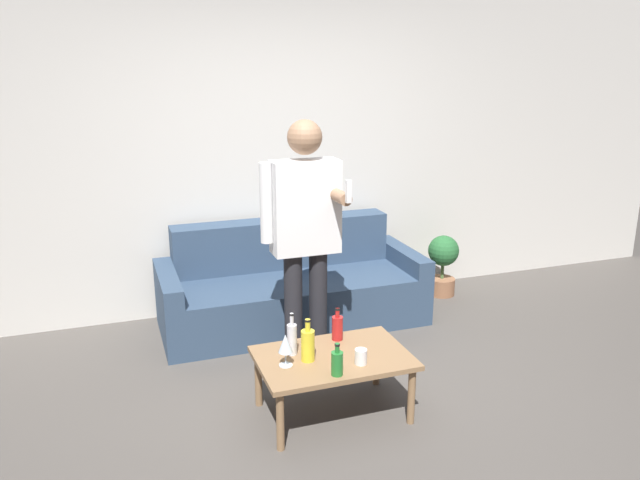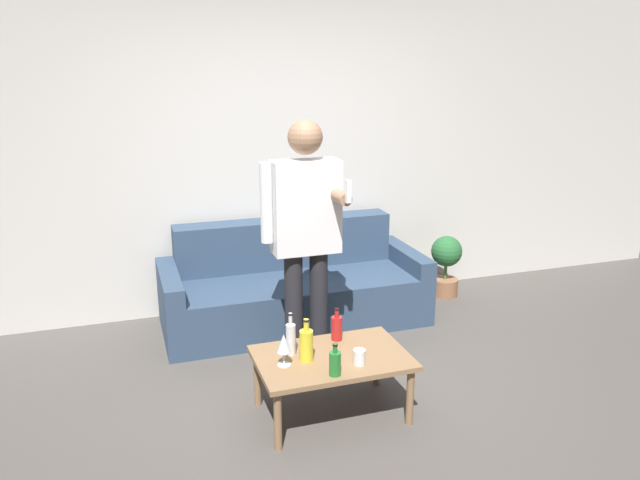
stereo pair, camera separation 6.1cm
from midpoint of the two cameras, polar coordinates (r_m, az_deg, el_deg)
name	(u,v)px [view 2 (the right image)]	position (r m, az deg, el deg)	size (l,w,h in m)	color
ground_plane	(371,428)	(3.77, 5.17, -16.79)	(16.00, 16.00, 0.00)	#514C47
wall_back	(275,148)	(5.20, -3.78, 8.41)	(8.00, 0.06, 2.70)	silver
couch	(293,288)	(5.05, -2.16, -4.36)	(2.08, 0.84, 0.79)	#334760
coffee_table	(332,362)	(3.73, 1.57, -11.13)	(0.89, 0.59, 0.38)	#8E6B47
bottle_orange	(291,338)	(3.69, -2.21, -8.95)	(0.06, 0.06, 0.26)	silver
bottle_green	(337,327)	(3.87, 2.00, -7.98)	(0.07, 0.07, 0.21)	#B21E1E
bottle_dark	(335,362)	(3.47, 1.88, -11.12)	(0.07, 0.07, 0.19)	#23752D
bottle_yellow	(306,344)	(3.61, -0.77, -9.51)	(0.08, 0.08, 0.25)	yellow
wine_glass_near	(284,344)	(3.55, -2.83, -9.49)	(0.08, 0.08, 0.19)	silver
cup_on_table	(359,357)	(3.60, 4.10, -10.61)	(0.07, 0.07, 0.09)	white
person_standing_front	(305,227)	(4.10, -0.95, 1.22)	(0.52, 0.44, 1.69)	#232328
potted_plant	(446,262)	(5.68, 11.75, -1.98)	(0.27, 0.27, 0.55)	#936042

